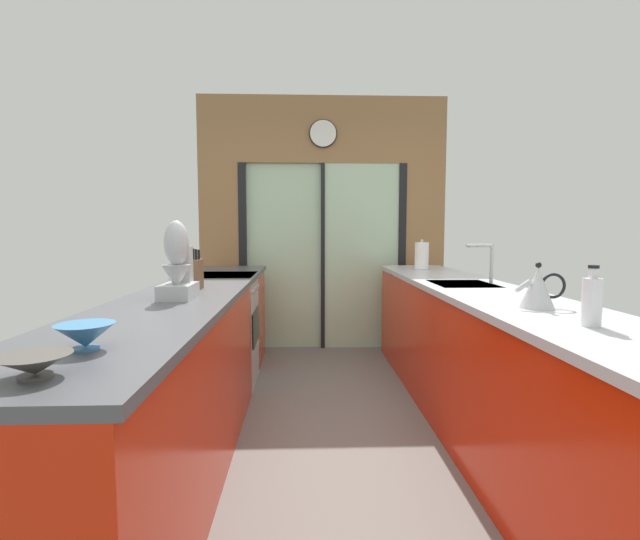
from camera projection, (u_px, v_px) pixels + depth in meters
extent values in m
cube|color=slate|center=(334.00, 413.00, 3.26)|extent=(5.04, 7.60, 0.02)
cube|color=olive|center=(323.00, 130.00, 4.84)|extent=(2.64, 0.08, 0.70)
cube|color=#B2D1AD|center=(284.00, 257.00, 4.97)|extent=(0.80, 0.02, 2.00)
cube|color=#B2D1AD|center=(361.00, 257.00, 4.96)|extent=(0.80, 0.02, 2.00)
cube|color=black|center=(243.00, 257.00, 4.93)|extent=(0.08, 0.10, 2.00)
cube|color=black|center=(401.00, 257.00, 4.99)|extent=(0.08, 0.10, 2.00)
cube|color=black|center=(323.00, 257.00, 4.96)|extent=(0.04, 0.10, 2.00)
cube|color=olive|center=(220.00, 257.00, 4.92)|extent=(0.42, 0.08, 2.00)
cube|color=olive|center=(424.00, 257.00, 5.00)|extent=(0.42, 0.08, 2.00)
cylinder|color=white|center=(323.00, 134.00, 4.79)|extent=(0.27, 0.03, 0.27)
torus|color=black|center=(323.00, 134.00, 4.79)|extent=(0.29, 0.02, 0.29)
cube|color=red|center=(164.00, 402.00, 2.26)|extent=(0.58, 2.55, 0.88)
cube|color=red|center=(232.00, 317.00, 4.45)|extent=(0.58, 0.65, 0.88)
cube|color=#4C4C51|center=(192.00, 293.00, 2.85)|extent=(0.62, 3.80, 0.04)
cube|color=red|center=(477.00, 362.00, 2.96)|extent=(0.58, 3.80, 0.88)
cube|color=#BCBCC1|center=(479.00, 291.00, 2.92)|extent=(0.62, 3.80, 0.04)
cube|color=#B7BABC|center=(463.00, 287.00, 3.16)|extent=(0.40, 0.48, 0.05)
cylinder|color=#B7BABC|center=(492.00, 264.00, 3.16)|extent=(0.02, 0.02, 0.27)
cylinder|color=#B7BABC|center=(479.00, 246.00, 3.14)|extent=(0.18, 0.02, 0.02)
cube|color=#B7BABC|center=(221.00, 331.00, 3.83)|extent=(0.58, 0.60, 0.88)
cube|color=black|center=(256.00, 327.00, 3.84)|extent=(0.01, 0.48, 0.28)
cube|color=black|center=(219.00, 276.00, 3.79)|extent=(0.58, 0.60, 0.03)
cylinder|color=#B7BABC|center=(254.00, 292.00, 3.63)|extent=(0.02, 0.04, 0.04)
cylinder|color=#B7BABC|center=(256.00, 289.00, 3.81)|extent=(0.02, 0.04, 0.04)
cylinder|color=#B7BABC|center=(258.00, 286.00, 3.99)|extent=(0.02, 0.04, 0.04)
cylinder|color=#514C47|center=(35.00, 376.00, 1.15)|extent=(0.08, 0.08, 0.01)
cone|color=#514C47|center=(35.00, 365.00, 1.14)|extent=(0.18, 0.18, 0.05)
cylinder|color=teal|center=(86.00, 348.00, 1.41)|extent=(0.08, 0.08, 0.01)
cone|color=teal|center=(85.00, 335.00, 1.41)|extent=(0.18, 0.18, 0.07)
cube|color=brown|center=(195.00, 274.00, 2.84)|extent=(0.08, 0.14, 0.19)
cylinder|color=black|center=(190.00, 254.00, 2.83)|extent=(0.02, 0.02, 0.08)
cylinder|color=black|center=(193.00, 255.00, 2.83)|extent=(0.02, 0.02, 0.08)
cylinder|color=black|center=(196.00, 255.00, 2.83)|extent=(0.02, 0.02, 0.07)
cylinder|color=black|center=(199.00, 255.00, 2.83)|extent=(0.02, 0.02, 0.07)
cube|color=#B7BABC|center=(178.00, 291.00, 2.46)|extent=(0.17, 0.26, 0.08)
cube|color=#B7BABC|center=(182.00, 264.00, 2.55)|extent=(0.10, 0.08, 0.20)
ellipsoid|color=#B7BABC|center=(176.00, 243.00, 2.43)|extent=(0.13, 0.12, 0.24)
cone|color=#B7BABC|center=(176.00, 277.00, 2.43)|extent=(0.15, 0.15, 0.13)
cone|color=#B7BABC|center=(538.00, 288.00, 2.15)|extent=(0.16, 0.16, 0.19)
sphere|color=black|center=(538.00, 265.00, 2.14)|extent=(0.03, 0.03, 0.03)
cylinder|color=#B7BABC|center=(523.00, 286.00, 2.15)|extent=(0.08, 0.02, 0.07)
torus|color=black|center=(553.00, 286.00, 2.15)|extent=(0.12, 0.01, 0.12)
cylinder|color=silver|center=(592.00, 302.00, 1.75)|extent=(0.07, 0.07, 0.19)
cylinder|color=silver|center=(593.00, 273.00, 1.74)|extent=(0.03, 0.03, 0.04)
cylinder|color=black|center=(594.00, 267.00, 1.74)|extent=(0.04, 0.04, 0.01)
cylinder|color=#B7BABC|center=(421.00, 269.00, 4.26)|extent=(0.15, 0.15, 0.01)
cylinder|color=white|center=(422.00, 255.00, 4.25)|extent=(0.13, 0.13, 0.24)
sphere|color=#B7BABC|center=(422.00, 241.00, 4.24)|extent=(0.03, 0.03, 0.03)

